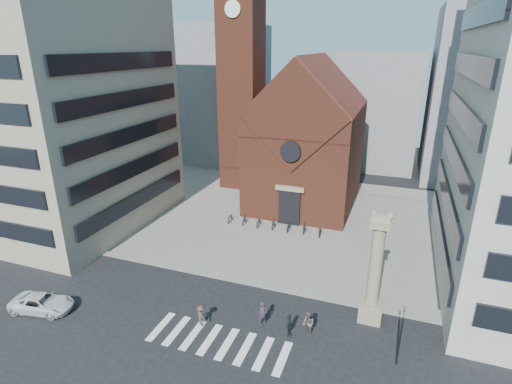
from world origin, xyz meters
TOP-DOWN VIEW (x-y plane):
  - ground at (0.00, 0.00)m, footprint 120.00×120.00m
  - piazza at (0.00, 19.00)m, footprint 46.00×30.00m
  - zebra_crossing at (0.55, -3.00)m, footprint 10.20×3.20m
  - church at (0.00, 25.04)m, footprint 12.00×16.65m
  - campanile at (-10.00, 28.00)m, footprint 5.50×5.50m
  - building_left at (-24.00, 10.00)m, footprint 18.00×20.00m
  - bg_block_left at (-20.00, 40.00)m, footprint 16.00×14.00m
  - bg_block_mid at (6.00, 45.00)m, footprint 14.00×12.00m
  - bg_block_right at (22.00, 42.00)m, footprint 16.00×14.00m
  - lion_column at (10.01, 3.00)m, footprint 1.63×1.60m
  - traffic_light at (12.00, -1.00)m, footprint 0.13×0.16m
  - white_car at (-13.43, -4.43)m, footprint 4.98×2.99m
  - pedestrian_0 at (2.83, -0.29)m, footprint 0.80×0.78m
  - pedestrian_1 at (6.11, -0.23)m, footprint 1.12×1.13m
  - pedestrian_2 at (4.87, -0.77)m, footprint 0.50×1.06m
  - pedestrian_3 at (-1.33, -1.81)m, footprint 1.21×1.06m
  - scooter_0 at (-6.47, 15.25)m, footprint 0.84×1.87m
  - scooter_1 at (-4.76, 15.25)m, footprint 0.70×1.80m
  - scooter_2 at (-3.04, 15.25)m, footprint 0.84×1.87m
  - scooter_3 at (-1.33, 15.25)m, footprint 0.70×1.80m
  - scooter_4 at (0.39, 15.25)m, footprint 0.84×1.87m
  - scooter_5 at (2.10, 15.25)m, footprint 0.70×1.80m
  - scooter_6 at (3.82, 15.25)m, footprint 0.84×1.87m

SIDE VIEW (x-z plane):
  - ground at x=0.00m, z-range 0.00..0.00m
  - zebra_crossing at x=0.55m, z-range 0.00..0.01m
  - piazza at x=0.00m, z-range 0.00..0.05m
  - scooter_0 at x=-6.47m, z-range 0.05..1.00m
  - scooter_2 at x=-3.04m, z-range 0.05..1.00m
  - scooter_4 at x=0.39m, z-range 0.05..1.00m
  - scooter_6 at x=3.82m, z-range 0.05..1.00m
  - scooter_1 at x=-4.76m, z-range 0.05..1.11m
  - scooter_3 at x=-1.33m, z-range 0.05..1.11m
  - scooter_5 at x=2.10m, z-range 0.05..1.11m
  - white_car at x=-13.43m, z-range 0.00..1.29m
  - pedestrian_3 at x=-1.33m, z-range 0.00..1.62m
  - pedestrian_2 at x=4.87m, z-range 0.00..1.76m
  - pedestrian_1 at x=6.11m, z-range 0.00..1.84m
  - pedestrian_0 at x=2.83m, z-range 0.00..1.86m
  - traffic_light at x=12.00m, z-range 0.14..4.44m
  - lion_column at x=10.01m, z-range -0.88..7.79m
  - church at x=0.00m, z-range -1.02..16.98m
  - bg_block_mid at x=6.00m, z-range 0.00..18.00m
  - bg_block_left at x=-20.00m, z-range 0.00..22.00m
  - bg_block_right at x=22.00m, z-range 0.00..24.00m
  - building_left at x=-24.00m, z-range 0.00..26.00m
  - campanile at x=-10.00m, z-range 0.14..31.34m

